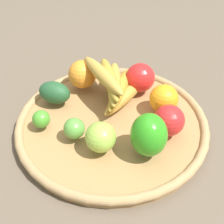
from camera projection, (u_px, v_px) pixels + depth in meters
name	position (u px, v px, depth m)	size (l,w,h in m)	color
ground_plane	(112.00, 128.00, 0.75)	(2.40, 2.40, 0.00)	brown
basket	(112.00, 123.00, 0.74)	(0.46, 0.46, 0.03)	#9E7546
apple_2	(169.00, 120.00, 0.67)	(0.07, 0.07, 0.07)	red
lime_0	(74.00, 128.00, 0.67)	(0.05, 0.05, 0.05)	#57993C
orange_0	(82.00, 74.00, 0.81)	(0.07, 0.07, 0.07)	orange
lime_1	(41.00, 119.00, 0.70)	(0.04, 0.04, 0.04)	#46942B
avocado	(55.00, 92.00, 0.76)	(0.08, 0.06, 0.06)	#224F2B
banana_bunch	(115.00, 84.00, 0.76)	(0.18, 0.19, 0.09)	#BA8735
bell_pepper	(149.00, 135.00, 0.62)	(0.08, 0.08, 0.09)	#2B921A
orange_1	(164.00, 99.00, 0.73)	(0.07, 0.07, 0.07)	orange
apple_1	(140.00, 78.00, 0.79)	(0.08, 0.08, 0.08)	red
apple_0	(101.00, 137.00, 0.64)	(0.07, 0.07, 0.07)	#93BB43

